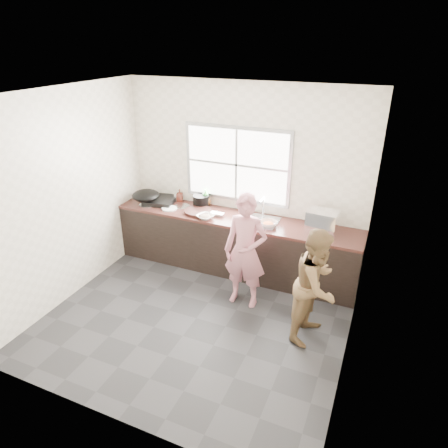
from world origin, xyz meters
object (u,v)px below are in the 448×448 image
at_px(plate_food, 169,208).
at_px(pot_lid_left, 147,205).
at_px(black_pot, 201,201).
at_px(bottle_green, 205,197).
at_px(cutting_board, 198,211).
at_px(wok, 146,195).
at_px(woman, 245,255).
at_px(person_side, 316,285).
at_px(bowl_mince, 205,217).
at_px(burner, 160,200).
at_px(glass_jar, 176,198).
at_px(bowl_held, 249,223).
at_px(pot_lid_right, 182,206).
at_px(bowl_crabs, 268,224).
at_px(dish_rack, 322,222).
at_px(bottle_brown_short, 206,200).

bearing_deg(plate_food, pot_lid_left, -179.65).
bearing_deg(black_pot, bottle_green, 43.81).
distance_m(cutting_board, wok, 0.90).
distance_m(woman, black_pot, 1.41).
height_order(person_side, bottle_green, person_side).
relative_size(cutting_board, bowl_mince, 1.74).
xyz_separation_m(person_side, burner, (-2.67, 1.07, 0.21)).
distance_m(glass_jar, burner, 0.25).
height_order(cutting_board, bowl_mince, bowl_mince).
distance_m(bowl_mince, bowl_held, 0.64).
height_order(black_pot, pot_lid_right, black_pot).
distance_m(bottle_green, pot_lid_right, 0.38).
bearing_deg(person_side, wok, 83.95).
bearing_deg(bowl_mince, cutting_board, 141.37).
bearing_deg(pot_lid_right, wok, -167.97).
relative_size(burner, pot_lid_right, 1.92).
relative_size(bowl_crabs, dish_rack, 0.48).
height_order(person_side, bowl_crabs, person_side).
height_order(woman, bowl_mince, woman).
bearing_deg(bowl_mince, person_side, -24.15).
bearing_deg(dish_rack, wok, -173.89).
distance_m(black_pot, glass_jar, 0.46).
xyz_separation_m(bowl_held, pot_lid_left, (-1.69, 0.06, -0.02)).
bearing_deg(bowl_held, woman, -73.81).
bearing_deg(black_pot, plate_food, -143.25).
distance_m(woman, bowl_held, 0.60).
height_order(bottle_brown_short, pot_lid_left, bottle_brown_short).
distance_m(bowl_crabs, burner, 1.82).
bearing_deg(pot_lid_left, plate_food, 0.35).
height_order(plate_food, glass_jar, glass_jar).
relative_size(bottle_brown_short, dish_rack, 0.49).
xyz_separation_m(black_pot, dish_rack, (1.86, -0.16, 0.06)).
bearing_deg(cutting_board, pot_lid_left, -176.23).
xyz_separation_m(bowl_mince, dish_rack, (1.60, 0.23, 0.12)).
relative_size(black_pot, pot_lid_right, 1.05).
bearing_deg(cutting_board, pot_lid_right, 162.05).
distance_m(black_pot, bottle_green, 0.09).
height_order(plate_food, pot_lid_left, plate_food).
relative_size(bowl_held, glass_jar, 1.87).
bearing_deg(wok, bowl_mince, -7.29).
relative_size(plate_food, burner, 0.51).
bearing_deg(bowl_mince, bowl_crabs, 7.16).
height_order(woman, bowl_held, woman).
xyz_separation_m(person_side, bottle_green, (-1.97, 1.23, 0.31)).
height_order(woman, black_pot, woman).
height_order(cutting_board, bowl_crabs, bowl_crabs).
bearing_deg(bottle_brown_short, cutting_board, -87.94).
xyz_separation_m(plate_food, burner, (-0.27, 0.18, 0.02)).
xyz_separation_m(bowl_mince, burner, (-0.92, 0.28, 0.00)).
bearing_deg(pot_lid_right, glass_jar, 138.38).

